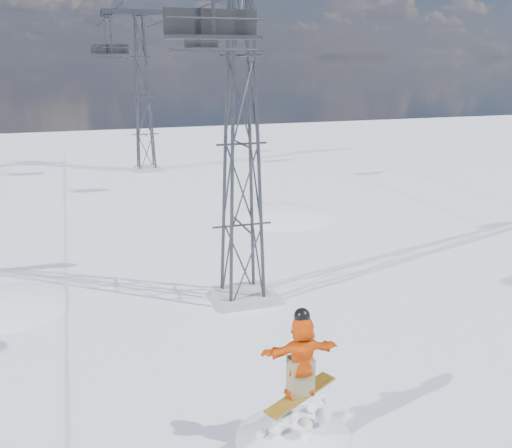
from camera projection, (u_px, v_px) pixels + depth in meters
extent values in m
plane|color=white|center=(313.00, 447.00, 12.48)|extent=(120.00, 120.00, 0.00)
sphere|color=white|center=(280.00, 372.00, 33.35)|extent=(20.00, 20.00, 20.00)
cube|color=#999999|center=(243.00, 296.00, 19.97)|extent=(1.80, 1.80, 0.30)
cube|color=#999999|center=(147.00, 169.00, 42.79)|extent=(1.80, 1.80, 0.30)
cube|color=#303238|center=(138.00, 12.00, 39.67)|extent=(5.00, 0.35, 0.35)
cube|color=#303238|center=(106.00, 14.00, 39.07)|extent=(0.80, 0.25, 0.50)
cube|color=#303238|center=(170.00, 16.00, 40.38)|extent=(0.80, 0.25, 0.50)
cylinder|color=black|center=(217.00, 1.00, 28.12)|extent=(0.06, 51.00, 0.06)
cube|color=orange|center=(301.00, 395.00, 12.06)|extent=(1.84, 1.12, 0.20)
imported|color=#FF5D0B|center=(302.00, 356.00, 11.80)|extent=(1.71, 0.63, 1.81)
cube|color=olive|center=(301.00, 377.00, 11.94)|extent=(0.53, 0.41, 0.83)
sphere|color=black|center=(303.00, 317.00, 11.56)|extent=(0.34, 0.34, 0.34)
cube|color=black|center=(214.00, 37.00, 12.04)|extent=(2.04, 0.46, 0.08)
cube|color=black|center=(211.00, 23.00, 12.15)|extent=(2.04, 0.06, 0.56)
cylinder|color=black|center=(217.00, 50.00, 11.87)|extent=(2.04, 0.06, 0.06)
cylinder|color=black|center=(217.00, 18.00, 11.65)|extent=(2.04, 0.05, 0.05)
cylinder|color=black|center=(202.00, 28.00, 31.55)|extent=(0.08, 0.08, 2.14)
cube|color=black|center=(202.00, 48.00, 31.85)|extent=(1.94, 0.44, 0.08)
cube|color=black|center=(201.00, 42.00, 31.96)|extent=(1.94, 0.06, 0.53)
cylinder|color=black|center=(204.00, 52.00, 31.69)|extent=(1.94, 0.06, 0.06)
cylinder|color=black|center=(203.00, 41.00, 31.49)|extent=(1.94, 0.05, 0.05)
cylinder|color=black|center=(111.00, 34.00, 36.86)|extent=(0.09, 0.09, 2.44)
cube|color=black|center=(112.00, 54.00, 37.21)|extent=(2.22, 0.50, 0.09)
cube|color=black|center=(111.00, 49.00, 37.34)|extent=(2.22, 0.07, 0.61)
cylinder|color=black|center=(113.00, 58.00, 37.03)|extent=(2.22, 0.07, 0.07)
cylinder|color=black|center=(112.00, 48.00, 36.79)|extent=(2.22, 0.06, 0.06)
cylinder|color=black|center=(105.00, 36.00, 41.56)|extent=(0.09, 0.09, 2.35)
cube|color=black|center=(106.00, 53.00, 41.89)|extent=(2.14, 0.48, 0.09)
cube|color=black|center=(106.00, 49.00, 42.02)|extent=(2.14, 0.06, 0.59)
cylinder|color=black|center=(107.00, 57.00, 41.72)|extent=(2.14, 0.06, 0.06)
cylinder|color=black|center=(106.00, 48.00, 41.49)|extent=(2.14, 0.05, 0.05)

